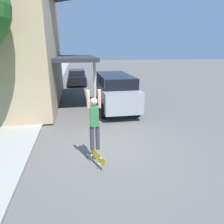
{
  "coord_description": "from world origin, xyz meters",
  "views": [
    {
      "loc": [
        -1.05,
        -6.32,
        3.43
      ],
      "look_at": [
        0.23,
        0.82,
        1.13
      ],
      "focal_mm": 32.0,
      "sensor_mm": 36.0,
      "label": 1
    }
  ],
  "objects": [
    {
      "name": "suv_parked",
      "position": [
        1.16,
        5.01,
        1.11
      ],
      "size": [
        2.03,
        5.05,
        2.02
      ],
      "color": "gray",
      "rests_on": "ground_plane"
    },
    {
      "name": "sidewalk",
      "position": [
        -3.6,
        6.0,
        0.05
      ],
      "size": [
        1.8,
        80.0,
        0.1
      ],
      "color": "gray",
      "rests_on": "ground_plane"
    },
    {
      "name": "skateboard",
      "position": [
        -0.54,
        -1.01,
        0.34
      ],
      "size": [
        0.38,
        0.73,
        0.31
      ],
      "color": "#A89323",
      "rests_on": "ground_plane"
    },
    {
      "name": "skateboarder",
      "position": [
        -0.59,
        -0.78,
        1.43
      ],
      "size": [
        0.41,
        0.22,
        1.86
      ],
      "color": "#38383D",
      "rests_on": "ground_plane"
    },
    {
      "name": "car_down_street",
      "position": [
        -0.98,
        14.28,
        0.71
      ],
      "size": [
        1.84,
        4.59,
        1.46
      ],
      "color": "black",
      "rests_on": "ground_plane"
    },
    {
      "name": "ground_plane",
      "position": [
        0.0,
        0.0,
        0.0
      ],
      "size": [
        120.0,
        120.0,
        0.0
      ],
      "primitive_type": "plane",
      "color": "#54514F"
    }
  ]
}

